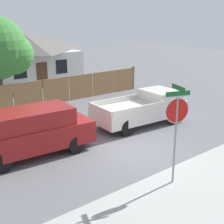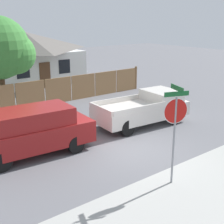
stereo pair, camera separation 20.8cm
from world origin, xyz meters
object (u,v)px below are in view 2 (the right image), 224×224
object	(u,v)px
house	(26,56)
orange_pickup	(144,108)
stop_sign	(175,119)
oak_tree	(2,49)
red_suv	(32,131)

from	to	relation	value
house	orange_pickup	xyz separation A→B (m)	(0.10, -14.22, -1.32)
house	stop_sign	size ratio (longest dim) A/B	2.52
house	orange_pickup	size ratio (longest dim) A/B	1.65
orange_pickup	stop_sign	world-z (taller)	stop_sign
orange_pickup	oak_tree	bearing A→B (deg)	126.74
house	stop_sign	bearing A→B (deg)	-99.92
house	red_suv	distance (m)	15.47
oak_tree	orange_pickup	size ratio (longest dim) A/B	1.08
red_suv	orange_pickup	xyz separation A→B (m)	(6.12, -0.02, -0.19)
red_suv	orange_pickup	bearing A→B (deg)	4.27
house	orange_pickup	distance (m)	14.28
oak_tree	house	bearing A→B (deg)	57.88
red_suv	orange_pickup	distance (m)	6.12
oak_tree	red_suv	xyz separation A→B (m)	(-1.59, -7.15, -2.51)
stop_sign	orange_pickup	bearing A→B (deg)	75.50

